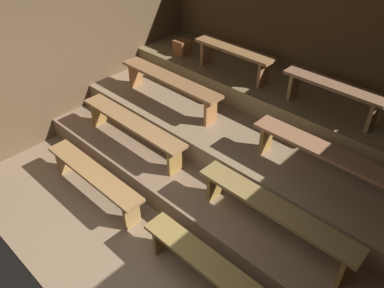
{
  "coord_description": "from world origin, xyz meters",
  "views": [
    {
      "loc": [
        2.46,
        -1.0,
        3.68
      ],
      "look_at": [
        -0.27,
        1.89,
        0.67
      ],
      "focal_mm": 35.78,
      "sensor_mm": 36.0,
      "label": 1
    }
  ],
  "objects_px": {
    "bench_lower_left": "(132,126)",
    "bench_middle_right": "(328,157)",
    "bench_upper_right": "(333,90)",
    "wooden_crate_upper": "(182,47)",
    "bench_floor_left": "(94,176)",
    "bench_middle_left": "(170,82)",
    "bench_lower_right": "(275,212)",
    "bench_floor_right": "(212,269)",
    "bench_upper_left": "(234,54)"
  },
  "relations": [
    {
      "from": "bench_floor_left",
      "to": "bench_middle_left",
      "type": "distance_m",
      "value": 1.79
    },
    {
      "from": "bench_floor_left",
      "to": "bench_lower_right",
      "type": "xyz_separation_m",
      "value": [
        2.2,
        0.82,
        0.32
      ]
    },
    {
      "from": "bench_upper_left",
      "to": "bench_middle_right",
      "type": "bearing_deg",
      "value": -23.45
    },
    {
      "from": "bench_upper_left",
      "to": "bench_floor_left",
      "type": "bearing_deg",
      "value": -94.64
    },
    {
      "from": "bench_floor_left",
      "to": "bench_floor_right",
      "type": "height_order",
      "value": "same"
    },
    {
      "from": "bench_lower_right",
      "to": "bench_middle_right",
      "type": "xyz_separation_m",
      "value": [
        0.1,
        0.84,
        0.31
      ]
    },
    {
      "from": "bench_lower_left",
      "to": "bench_middle_right",
      "type": "bearing_deg",
      "value": 18.85
    },
    {
      "from": "bench_floor_right",
      "to": "bench_lower_left",
      "type": "height_order",
      "value": "bench_lower_left"
    },
    {
      "from": "bench_middle_right",
      "to": "bench_upper_right",
      "type": "xyz_separation_m",
      "value": [
        -0.47,
        0.91,
        0.3
      ]
    },
    {
      "from": "bench_floor_right",
      "to": "bench_upper_left",
      "type": "relative_size",
      "value": 1.29
    },
    {
      "from": "bench_middle_right",
      "to": "wooden_crate_upper",
      "type": "xyz_separation_m",
      "value": [
        -3.21,
        0.92,
        0.08
      ]
    },
    {
      "from": "bench_lower_right",
      "to": "bench_middle_left",
      "type": "relative_size",
      "value": 1.02
    },
    {
      "from": "bench_floor_left",
      "to": "bench_middle_left",
      "type": "relative_size",
      "value": 0.93
    },
    {
      "from": "bench_upper_right",
      "to": "bench_upper_left",
      "type": "bearing_deg",
      "value": 180.0
    },
    {
      "from": "bench_middle_left",
      "to": "bench_upper_right",
      "type": "bearing_deg",
      "value": 23.45
    },
    {
      "from": "bench_middle_right",
      "to": "bench_upper_right",
      "type": "bearing_deg",
      "value": 117.36
    },
    {
      "from": "bench_middle_left",
      "to": "bench_middle_right",
      "type": "distance_m",
      "value": 2.56
    },
    {
      "from": "bench_floor_left",
      "to": "bench_floor_right",
      "type": "relative_size",
      "value": 1.0
    },
    {
      "from": "bench_lower_left",
      "to": "bench_middle_left",
      "type": "xyz_separation_m",
      "value": [
        -0.1,
        0.84,
        0.31
      ]
    },
    {
      "from": "bench_lower_left",
      "to": "wooden_crate_upper",
      "type": "bearing_deg",
      "value": 113.11
    },
    {
      "from": "bench_middle_right",
      "to": "bench_lower_left",
      "type": "bearing_deg",
      "value": -161.15
    },
    {
      "from": "bench_floor_left",
      "to": "bench_middle_left",
      "type": "xyz_separation_m",
      "value": [
        -0.26,
        1.66,
        0.63
      ]
    },
    {
      "from": "bench_floor_right",
      "to": "bench_lower_left",
      "type": "relative_size",
      "value": 0.91
    },
    {
      "from": "bench_upper_right",
      "to": "wooden_crate_upper",
      "type": "distance_m",
      "value": 2.75
    },
    {
      "from": "bench_floor_right",
      "to": "bench_upper_right",
      "type": "bearing_deg",
      "value": 94.64
    },
    {
      "from": "bench_lower_right",
      "to": "bench_upper_right",
      "type": "bearing_deg",
      "value": 101.87
    },
    {
      "from": "bench_floor_left",
      "to": "wooden_crate_upper",
      "type": "relative_size",
      "value": 7.35
    },
    {
      "from": "bench_floor_left",
      "to": "bench_middle_right",
      "type": "xyz_separation_m",
      "value": [
        2.3,
        1.66,
        0.63
      ]
    },
    {
      "from": "bench_lower_right",
      "to": "bench_middle_right",
      "type": "relative_size",
      "value": 1.02
    },
    {
      "from": "bench_floor_left",
      "to": "bench_lower_right",
      "type": "relative_size",
      "value": 0.91
    },
    {
      "from": "bench_lower_left",
      "to": "bench_middle_left",
      "type": "height_order",
      "value": "bench_middle_left"
    },
    {
      "from": "bench_lower_left",
      "to": "bench_upper_left",
      "type": "height_order",
      "value": "bench_upper_left"
    },
    {
      "from": "bench_floor_right",
      "to": "bench_upper_right",
      "type": "xyz_separation_m",
      "value": [
        -0.21,
        2.56,
        0.94
      ]
    },
    {
      "from": "bench_lower_left",
      "to": "bench_floor_left",
      "type": "bearing_deg",
      "value": -78.98
    },
    {
      "from": "bench_middle_left",
      "to": "bench_middle_right",
      "type": "relative_size",
      "value": 1.0
    },
    {
      "from": "bench_floor_left",
      "to": "bench_floor_right",
      "type": "bearing_deg",
      "value": 0.0
    },
    {
      "from": "bench_middle_right",
      "to": "wooden_crate_upper",
      "type": "relative_size",
      "value": 7.88
    },
    {
      "from": "bench_upper_left",
      "to": "bench_upper_right",
      "type": "bearing_deg",
      "value": 0.0
    },
    {
      "from": "bench_floor_left",
      "to": "bench_upper_right",
      "type": "relative_size",
      "value": 1.29
    },
    {
      "from": "bench_lower_left",
      "to": "bench_floor_right",
      "type": "bearing_deg",
      "value": -20.4
    },
    {
      "from": "bench_middle_right",
      "to": "bench_upper_left",
      "type": "relative_size",
      "value": 1.38
    },
    {
      "from": "bench_floor_left",
      "to": "bench_middle_left",
      "type": "bearing_deg",
      "value": 98.97
    },
    {
      "from": "bench_upper_left",
      "to": "bench_upper_right",
      "type": "distance_m",
      "value": 1.62
    },
    {
      "from": "bench_upper_left",
      "to": "wooden_crate_upper",
      "type": "distance_m",
      "value": 1.14
    },
    {
      "from": "bench_middle_left",
      "to": "bench_upper_left",
      "type": "bearing_deg",
      "value": 62.64
    },
    {
      "from": "bench_upper_right",
      "to": "wooden_crate_upper",
      "type": "height_order",
      "value": "bench_upper_right"
    },
    {
      "from": "bench_upper_left",
      "to": "wooden_crate_upper",
      "type": "bearing_deg",
      "value": 179.09
    },
    {
      "from": "bench_lower_left",
      "to": "bench_middle_right",
      "type": "distance_m",
      "value": 2.62
    },
    {
      "from": "bench_floor_left",
      "to": "wooden_crate_upper",
      "type": "height_order",
      "value": "wooden_crate_upper"
    },
    {
      "from": "bench_floor_right",
      "to": "wooden_crate_upper",
      "type": "bearing_deg",
      "value": 138.81
    }
  ]
}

